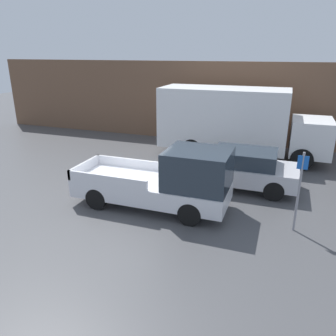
{
  "coord_description": "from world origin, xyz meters",
  "views": [
    {
      "loc": [
        4.93,
        -9.56,
        5.16
      ],
      "look_at": [
        1.09,
        1.12,
        1.1
      ],
      "focal_mm": 35.0,
      "sensor_mm": 36.0,
      "label": 1
    }
  ],
  "objects": [
    {
      "name": "parking_sign",
      "position": [
        5.56,
        0.01,
        1.4
      ],
      "size": [
        0.3,
        0.07,
        2.49
      ],
      "color": "gray",
      "rests_on": "ground"
    },
    {
      "name": "car",
      "position": [
        3.54,
        2.9,
        0.8
      ],
      "size": [
        4.36,
        2.0,
        1.55
      ],
      "color": "silver",
      "rests_on": "ground"
    },
    {
      "name": "delivery_truck",
      "position": [
        2.55,
        6.99,
        1.85
      ],
      "size": [
        8.3,
        2.6,
        3.45
      ],
      "color": "white",
      "rests_on": "ground"
    },
    {
      "name": "building_wall",
      "position": [
        0.0,
        9.53,
        2.32
      ],
      "size": [
        28.0,
        0.15,
        4.63
      ],
      "color": "brown",
      "rests_on": "ground"
    },
    {
      "name": "ground_plane",
      "position": [
        0.0,
        0.0,
        0.0
      ],
      "size": [
        60.0,
        60.0,
        0.0
      ],
      "primitive_type": "plane",
      "color": "#4C4C4F"
    },
    {
      "name": "newspaper_box",
      "position": [
        -0.04,
        9.21,
        0.53
      ],
      "size": [
        0.45,
        0.4,
        1.06
      ],
      "color": "red",
      "rests_on": "ground"
    },
    {
      "name": "pickup_truck",
      "position": [
        1.42,
        0.12,
        1.01
      ],
      "size": [
        5.38,
        1.99,
        2.2
      ],
      "color": "silver",
      "rests_on": "ground"
    }
  ]
}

